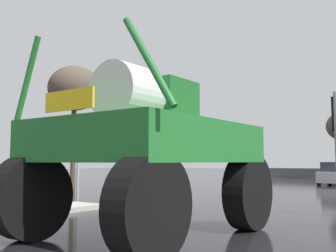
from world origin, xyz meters
TOP-DOWN VIEW (x-y plane):
  - ground_plane at (0.00, 18.00)m, footprint 120.00×120.00m
  - oversize_sprayer at (1.06, 7.12)m, footprint 4.06×5.43m
  - traffic_signal_near_left at (-4.94, 10.57)m, footprint 0.24×0.54m
  - bare_tree_left at (-11.21, 15.50)m, footprint 3.03×3.03m

SIDE VIEW (x-z plane):
  - ground_plane at x=0.00m, z-range 0.00..0.00m
  - oversize_sprayer at x=1.06m, z-range -0.23..3.85m
  - traffic_signal_near_left at x=-4.94m, z-range 0.77..4.12m
  - bare_tree_left at x=-11.21m, z-range 2.19..9.25m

